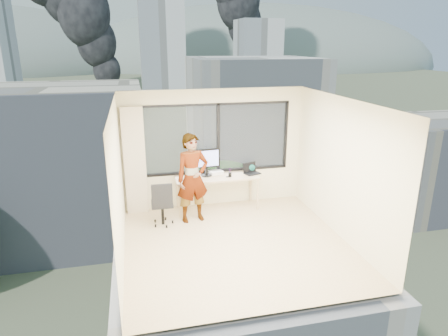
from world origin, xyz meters
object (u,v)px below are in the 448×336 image
object	(u,v)px
chair	(162,202)
desk	(217,193)
person	(193,178)
game_console	(216,172)
handbag	(250,168)
laptop	(252,169)
monitor	(206,162)

from	to	relation	value
chair	desk	bearing A→B (deg)	24.61
person	game_console	world-z (taller)	person
handbag	person	bearing A→B (deg)	-147.48
desk	person	xyz separation A→B (m)	(-0.61, -0.46, 0.54)
laptop	game_console	bearing A→B (deg)	148.33
chair	monitor	xyz separation A→B (m)	(1.03, 0.64, 0.58)
chair	monitor	size ratio (longest dim) A/B	1.56
monitor	chair	bearing A→B (deg)	-154.28
game_console	laptop	world-z (taller)	laptop
chair	game_console	size ratio (longest dim) A/B	3.26
chair	laptop	size ratio (longest dim) A/B	2.69
person	handbag	distance (m)	1.53
laptop	handbag	world-z (taller)	laptop
chair	person	distance (m)	0.78
person	laptop	size ratio (longest dim) A/B	5.19
monitor	laptop	size ratio (longest dim) A/B	1.72
chair	handbag	xyz separation A→B (m)	(2.03, 0.69, 0.37)
person	handbag	size ratio (longest dim) A/B	7.70
monitor	game_console	bearing A→B (deg)	13.64
desk	monitor	xyz separation A→B (m)	(-0.21, 0.12, 0.68)
person	laptop	distance (m)	1.48
desk	chair	size ratio (longest dim) A/B	1.90
person	laptop	world-z (taller)	person
game_console	laptop	xyz separation A→B (m)	(0.79, -0.19, 0.07)
desk	chair	bearing A→B (deg)	-156.99
game_console	handbag	size ratio (longest dim) A/B	1.22
desk	monitor	bearing A→B (deg)	151.38
person	monitor	world-z (taller)	person
game_console	monitor	bearing A→B (deg)	-174.54
desk	laptop	world-z (taller)	laptop
monitor	laptop	xyz separation A→B (m)	(1.01, -0.11, -0.20)
desk	handbag	world-z (taller)	handbag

